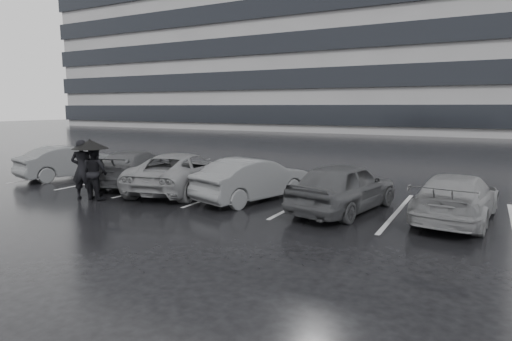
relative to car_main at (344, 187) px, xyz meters
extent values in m
plane|color=black|center=(-2.05, -1.81, -0.70)|extent=(160.00, 160.00, 0.00)
cube|color=gray|center=(-24.05, 46.19, 13.30)|extent=(60.00, 25.00, 28.00)
cube|color=black|center=(-24.05, 46.19, 1.30)|extent=(60.60, 25.60, 2.20)
cube|color=black|center=(-24.05, 46.19, 5.30)|extent=(60.60, 25.60, 2.20)
cube|color=black|center=(-24.05, 46.19, 9.30)|extent=(60.60, 25.60, 2.20)
cube|color=black|center=(-24.05, 46.19, 13.30)|extent=(60.60, 25.60, 2.20)
cube|color=black|center=(-24.05, 46.19, 17.30)|extent=(60.60, 25.60, 2.20)
imported|color=black|center=(0.00, 0.00, 0.00)|extent=(2.39, 4.35, 1.40)
imported|color=#323235|center=(-2.92, 0.09, -0.04)|extent=(2.51, 4.27, 1.33)
imported|color=#4F4F51|center=(-5.78, 0.18, -0.03)|extent=(3.17, 5.18, 1.34)
imported|color=black|center=(-8.12, 0.44, -0.06)|extent=(2.98, 4.74, 1.28)
imported|color=#323235|center=(-11.58, 0.26, -0.04)|extent=(2.37, 4.25, 1.33)
imported|color=#4F4F51|center=(2.82, 0.43, -0.09)|extent=(2.10, 4.33, 1.21)
imported|color=black|center=(-7.79, -2.28, 0.25)|extent=(0.82, 0.74, 1.89)
imported|color=black|center=(-7.39, -2.13, 0.16)|extent=(0.89, 0.73, 1.72)
cylinder|color=black|center=(-7.55, -2.14, 0.12)|extent=(0.02, 0.02, 1.64)
cone|color=black|center=(-7.55, -2.14, 1.04)|extent=(1.13, 1.13, 0.29)
sphere|color=black|center=(-7.55, -2.14, 1.18)|extent=(0.05, 0.05, 0.05)
cube|color=#A3A3A5|center=(-12.65, 0.69, -0.70)|extent=(0.12, 5.00, 0.00)
cube|color=#A3A3A5|center=(-9.85, 0.69, -0.70)|extent=(0.12, 5.00, 0.00)
cube|color=#A3A3A5|center=(-7.05, 0.69, -0.70)|extent=(0.12, 5.00, 0.00)
cube|color=#A3A3A5|center=(-4.25, 0.69, -0.70)|extent=(0.12, 5.00, 0.00)
cube|color=#A3A3A5|center=(-1.45, 0.69, -0.70)|extent=(0.12, 5.00, 0.00)
cube|color=#A3A3A5|center=(1.35, 0.69, -0.70)|extent=(0.12, 5.00, 0.00)
camera|label=1|loc=(3.38, -11.43, 2.20)|focal=30.00mm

